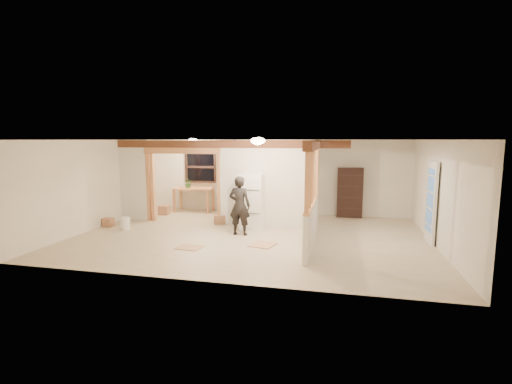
% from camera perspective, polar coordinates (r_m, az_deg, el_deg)
% --- Properties ---
extents(floor, '(9.00, 6.50, 0.01)m').
position_cam_1_polar(floor, '(9.78, -0.81, -6.82)').
color(floor, '#C9B595').
rests_on(floor, ground).
extents(ceiling, '(9.00, 6.50, 0.01)m').
position_cam_1_polar(ceiling, '(9.46, -0.84, 8.02)').
color(ceiling, white).
extents(wall_back, '(9.00, 0.01, 2.50)m').
position_cam_1_polar(wall_back, '(12.70, 2.61, 2.35)').
color(wall_back, silver).
rests_on(wall_back, floor).
extents(wall_front, '(9.00, 0.01, 2.50)m').
position_cam_1_polar(wall_front, '(6.46, -7.60, -3.18)').
color(wall_front, silver).
rests_on(wall_front, floor).
extents(wall_left, '(0.01, 6.50, 2.50)m').
position_cam_1_polar(wall_left, '(11.45, -23.29, 1.10)').
color(wall_left, silver).
rests_on(wall_left, floor).
extents(wall_right, '(0.01, 6.50, 2.50)m').
position_cam_1_polar(wall_right, '(9.55, 26.43, -0.34)').
color(wall_right, silver).
rests_on(wall_right, floor).
extents(partition_left_stub, '(0.90, 0.12, 2.50)m').
position_cam_1_polar(partition_left_stub, '(12.20, -18.27, 1.73)').
color(partition_left_stub, silver).
rests_on(partition_left_stub, floor).
extents(partition_center, '(2.80, 0.12, 2.50)m').
position_cam_1_polar(partition_center, '(10.66, 1.73, 1.28)').
color(partition_center, silver).
rests_on(partition_center, floor).
extents(doorway_frame, '(2.46, 0.14, 2.20)m').
position_cam_1_polar(doorway_frame, '(11.46, -11.14, 0.85)').
color(doorway_frame, tan).
rests_on(doorway_frame, floor).
extents(header_beam_back, '(7.00, 0.18, 0.22)m').
position_cam_1_polar(header_beam_back, '(10.88, -4.51, 7.36)').
color(header_beam_back, brown).
rests_on(header_beam_back, ceiling).
extents(header_beam_right, '(0.18, 3.30, 0.22)m').
position_cam_1_polar(header_beam_right, '(8.82, 8.78, 7.15)').
color(header_beam_right, brown).
rests_on(header_beam_right, ceiling).
extents(pony_wall, '(0.12, 3.20, 1.00)m').
position_cam_1_polar(pony_wall, '(9.04, 8.53, -4.85)').
color(pony_wall, silver).
rests_on(pony_wall, floor).
extents(stud_partition, '(0.14, 3.20, 1.32)m').
position_cam_1_polar(stud_partition, '(8.85, 8.68, 2.49)').
color(stud_partition, tan).
rests_on(stud_partition, pony_wall).
extents(window_back, '(1.12, 0.10, 1.10)m').
position_cam_1_polar(window_back, '(13.30, -8.56, 3.83)').
color(window_back, black).
rests_on(window_back, wall_back).
extents(french_door, '(0.12, 0.86, 2.00)m').
position_cam_1_polar(french_door, '(9.96, 25.36, -1.42)').
color(french_door, white).
rests_on(french_door, floor).
extents(ceiling_dome_main, '(0.36, 0.36, 0.16)m').
position_cam_1_polar(ceiling_dome_main, '(8.90, 0.29, 7.90)').
color(ceiling_dome_main, '#FFEABF').
rests_on(ceiling_dome_main, ceiling).
extents(ceiling_dome_util, '(0.32, 0.32, 0.14)m').
position_cam_1_polar(ceiling_dome_util, '(12.42, -9.68, 7.81)').
color(ceiling_dome_util, '#FFEABF').
rests_on(ceiling_dome_util, ceiling).
extents(hanging_bulb, '(0.07, 0.07, 0.07)m').
position_cam_1_polar(hanging_bulb, '(11.59, -8.66, 6.34)').
color(hanging_bulb, '#FFD88C').
rests_on(hanging_bulb, ceiling).
extents(refrigerator, '(0.64, 0.63, 1.56)m').
position_cam_1_polar(refrigerator, '(10.44, -0.62, -1.45)').
color(refrigerator, silver).
rests_on(refrigerator, floor).
extents(woman, '(0.59, 0.41, 1.57)m').
position_cam_1_polar(woman, '(9.75, -2.54, -2.10)').
color(woman, black).
rests_on(woman, floor).
extents(work_table, '(1.42, 0.84, 0.85)m').
position_cam_1_polar(work_table, '(13.20, -9.54, -1.15)').
color(work_table, tan).
rests_on(work_table, floor).
extents(potted_plant, '(0.37, 0.34, 0.33)m').
position_cam_1_polar(potted_plant, '(13.12, -10.35, 1.36)').
color(potted_plant, '#2C6C30').
rests_on(potted_plant, work_table).
extents(shop_vac, '(0.42, 0.42, 0.52)m').
position_cam_1_polar(shop_vac, '(12.82, -16.23, -2.37)').
color(shop_vac, '#A01E16').
rests_on(shop_vac, floor).
extents(bookshelf, '(0.81, 0.27, 1.61)m').
position_cam_1_polar(bookshelf, '(12.36, 14.24, -0.11)').
color(bookshelf, black).
rests_on(bookshelf, floor).
extents(bucket, '(0.34, 0.34, 0.34)m').
position_cam_1_polar(bucket, '(11.09, -19.51, -4.59)').
color(bucket, silver).
rests_on(bucket, floor).
extents(box_util_a, '(0.40, 0.38, 0.27)m').
position_cam_1_polar(box_util_a, '(11.17, -5.63, -4.24)').
color(box_util_a, '#AA7452').
rests_on(box_util_a, floor).
extents(box_util_b, '(0.36, 0.36, 0.31)m').
position_cam_1_polar(box_util_b, '(12.90, -13.94, -2.71)').
color(box_util_b, '#AA7452').
rests_on(box_util_b, floor).
extents(box_front, '(0.29, 0.24, 0.23)m').
position_cam_1_polar(box_front, '(11.68, -21.76, -4.34)').
color(box_front, '#AA7452').
rests_on(box_front, floor).
extents(floor_panel_near, '(0.67, 0.67, 0.02)m').
position_cam_1_polar(floor_panel_near, '(8.95, 1.02, -8.12)').
color(floor_panel_near, tan).
rests_on(floor_panel_near, floor).
extents(floor_panel_far, '(0.60, 0.49, 0.02)m').
position_cam_1_polar(floor_panel_far, '(8.89, -10.21, -8.38)').
color(floor_panel_far, tan).
rests_on(floor_panel_far, floor).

